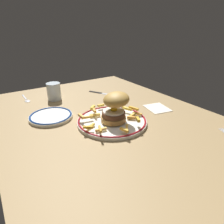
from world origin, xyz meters
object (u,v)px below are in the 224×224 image
side_plate (51,116)px  napkin (157,108)px  water_glass (54,93)px  knife (101,93)px  dinner_plate (112,121)px  spoon (27,100)px  burger (115,106)px

side_plate → napkin: (16.65, 43.75, -0.63)cm
water_glass → knife: water_glass is taller
water_glass → dinner_plate: bearing=15.1°
dinner_plate → side_plate: size_ratio=1.56×
side_plate → knife: side_plate is taller
water_glass → side_plate: (20.46, -8.40, -2.79)cm
dinner_plate → knife: bearing=156.4°
side_plate → spoon: side_plate is taller
dinner_plate → side_plate: bearing=-132.9°
dinner_plate → burger: size_ratio=2.27×
dinner_plate → spoon: bearing=-153.1°
burger → spoon: bearing=-153.2°
water_glass → knife: size_ratio=0.52×
knife → spoon: bearing=-107.0°
water_glass → napkin: (37.11, 35.35, -3.42)cm
side_plate → spoon: bearing=-171.7°
spoon → side_plate: bearing=8.3°
burger → water_glass: bearing=-164.6°
water_glass → napkin: bearing=43.6°
burger → water_glass: 40.77cm
burger → knife: size_ratio=0.73×
dinner_plate → side_plate: (-17.24, -18.56, -0.00)cm
water_glass → spoon: 14.32cm
knife → napkin: 34.12cm
knife → spoon: size_ratio=1.23×
spoon → water_glass: bearing=62.0°
water_glass → napkin: size_ratio=0.79×
dinner_plate → napkin: dinner_plate is taller
water_glass → spoon: bearing=-118.0°
water_glass → side_plate: water_glass is taller
dinner_plate → napkin: size_ratio=2.48×
knife → side_plate: bearing=-64.5°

